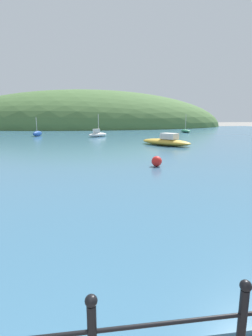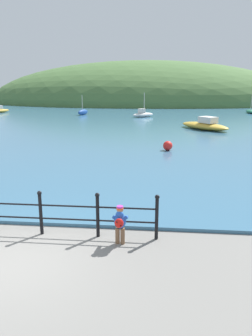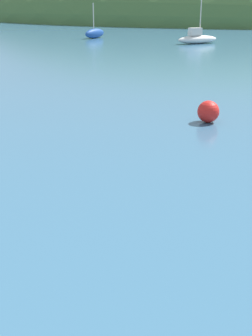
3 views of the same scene
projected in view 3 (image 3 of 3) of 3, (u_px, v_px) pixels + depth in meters
water at (174, 45)px, 30.20m from camera, size 80.00×60.00×0.10m
far_hillside at (213, 20)px, 60.21m from camera, size 66.12×36.37×17.42m
boat_far_right at (197, 38)px, 30.66m from camera, size 2.79×2.51×2.86m
boat_mid_harbor at (95, 33)px, 34.46m from camera, size 1.20×2.31×2.47m
mooring_buoy at (208, 112)px, 11.82m from camera, size 0.56×0.56×0.56m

